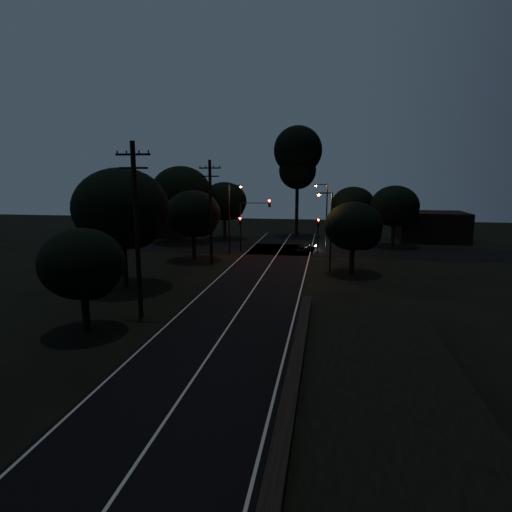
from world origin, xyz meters
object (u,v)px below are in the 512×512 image
(utility_pole_mid, at_px, (137,228))
(signal_right, at_px, (318,229))
(signal_mast, at_px, (254,215))
(streetlight_c, at_px, (329,226))
(streetlight_b, at_px, (325,211))
(car, at_px, (306,247))
(utility_pole_far, at_px, (211,211))
(tall_pine, at_px, (298,157))
(streetlight_a, at_px, (231,214))
(signal_left, at_px, (240,228))

(utility_pole_mid, height_order, signal_right, utility_pole_mid)
(signal_mast, distance_m, streetlight_c, 13.28)
(streetlight_b, relative_size, streetlight_c, 1.07)
(signal_mast, height_order, car, signal_mast)
(utility_pole_far, height_order, tall_pine, tall_pine)
(signal_right, distance_m, streetlight_c, 10.18)
(tall_pine, bearing_deg, streetlight_c, -79.07)
(streetlight_b, distance_m, streetlight_c, 14.01)
(utility_pole_far, relative_size, streetlight_a, 1.31)
(streetlight_c, xyz_separation_m, car, (-2.63, 11.01, -3.82))
(utility_pole_mid, height_order, streetlight_c, utility_pole_mid)
(signal_right, bearing_deg, signal_left, 180.00)
(signal_mast, bearing_deg, signal_left, -179.87)
(streetlight_a, bearing_deg, signal_mast, 39.77)
(signal_right, height_order, streetlight_c, streetlight_c)
(utility_pole_mid, xyz_separation_m, streetlight_b, (11.31, 29.00, -1.10))
(tall_pine, height_order, signal_mast, tall_pine)
(car, bearing_deg, signal_right, 166.35)
(car, bearing_deg, tall_pine, -58.56)
(utility_pole_mid, bearing_deg, streetlight_c, 51.74)
(signal_right, relative_size, streetlight_b, 0.51)
(car, bearing_deg, utility_pole_mid, 93.03)
(streetlight_b, bearing_deg, signal_mast, -154.01)
(car, bearing_deg, utility_pole_far, 66.91)
(tall_pine, xyz_separation_m, streetlight_c, (4.83, -25.00, -7.34))
(signal_right, height_order, streetlight_b, streetlight_b)
(utility_pole_far, distance_m, signal_left, 8.53)
(tall_pine, relative_size, signal_mast, 2.59)
(car, bearing_deg, streetlight_c, 125.94)
(utility_pole_mid, distance_m, signal_left, 25.19)
(streetlight_c, bearing_deg, streetlight_a, 144.31)
(signal_left, relative_size, streetlight_b, 0.51)
(signal_right, relative_size, streetlight_c, 0.55)
(tall_pine, bearing_deg, utility_pole_mid, -99.93)
(tall_pine, height_order, streetlight_b, tall_pine)
(signal_left, bearing_deg, streetlight_a, -109.59)
(utility_pole_far, height_order, car, utility_pole_far)
(streetlight_b, xyz_separation_m, car, (-2.11, -2.99, -4.11))
(streetlight_b, bearing_deg, signal_left, -157.95)
(utility_pole_mid, relative_size, car, 3.54)
(utility_pole_far, distance_m, streetlight_a, 6.10)
(signal_left, distance_m, signal_right, 9.20)
(utility_pole_mid, distance_m, streetlight_c, 19.15)
(signal_right, xyz_separation_m, streetlight_a, (-9.91, -1.99, 1.80))
(utility_pole_far, bearing_deg, streetlight_c, -9.60)
(signal_mast, xyz_separation_m, streetlight_a, (-2.39, -1.99, 0.30))
(utility_pole_far, relative_size, streetlight_b, 1.31)
(signal_right, bearing_deg, utility_pole_mid, -112.99)
(tall_pine, height_order, signal_left, tall_pine)
(signal_left, height_order, signal_mast, signal_mast)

